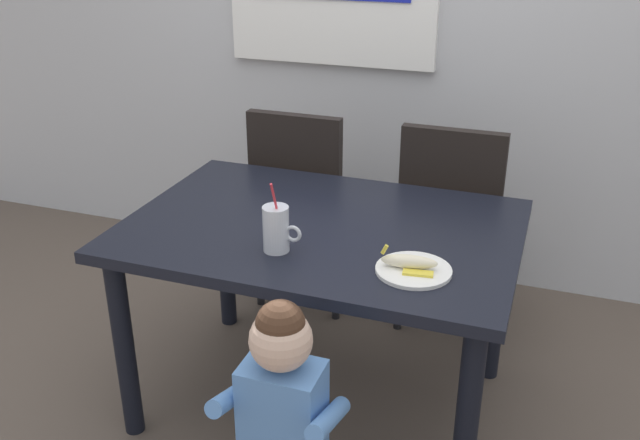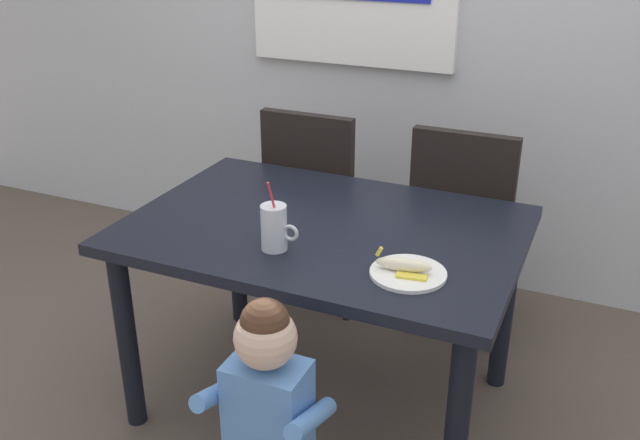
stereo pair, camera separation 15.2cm
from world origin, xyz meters
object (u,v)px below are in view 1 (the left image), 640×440
(dining_chair_right, at_px, (452,216))
(toddler_standing, at_px, (282,401))
(dining_chair_left, at_px, (304,197))
(milk_cup, at_px, (276,231))
(peeled_banana, at_px, (410,262))
(dining_table, at_px, (322,251))
(snack_plate, at_px, (414,270))

(dining_chair_right, relative_size, toddler_standing, 1.15)
(dining_chair_left, height_order, toddler_standing, dining_chair_left)
(dining_chair_right, bearing_deg, milk_cup, 66.20)
(dining_chair_right, relative_size, peeled_banana, 5.51)
(dining_table, xyz_separation_m, peeled_banana, (0.36, -0.23, 0.13))
(milk_cup, bearing_deg, snack_plate, 0.72)
(dining_table, xyz_separation_m, dining_chair_left, (-0.33, 0.69, -0.11))
(dining_table, relative_size, dining_chair_left, 1.40)
(dining_chair_right, xyz_separation_m, snack_plate, (0.03, -0.93, 0.22))
(dining_table, distance_m, dining_chair_right, 0.79)
(toddler_standing, height_order, peeled_banana, toddler_standing)
(milk_cup, bearing_deg, toddler_standing, -66.06)
(dining_chair_left, distance_m, peeled_banana, 1.17)
(milk_cup, relative_size, peeled_banana, 1.41)
(snack_plate, relative_size, peeled_banana, 1.32)
(dining_table, bearing_deg, dining_chair_left, 115.49)
(toddler_standing, xyz_separation_m, snack_plate, (0.25, 0.43, 0.23))
(toddler_standing, bearing_deg, dining_table, 100.24)
(dining_chair_right, relative_size, snack_plate, 4.17)
(dining_chair_left, height_order, dining_chair_right, same)
(milk_cup, relative_size, snack_plate, 1.07)
(dining_table, bearing_deg, snack_plate, -31.57)
(dining_chair_left, bearing_deg, dining_table, 115.49)
(toddler_standing, relative_size, snack_plate, 3.64)
(snack_plate, bearing_deg, peeled_banana, -175.89)
(dining_chair_left, bearing_deg, peeled_banana, 126.90)
(dining_chair_right, height_order, peeled_banana, dining_chair_right)
(dining_table, height_order, dining_chair_right, dining_chair_right)
(dining_table, bearing_deg, toddler_standing, -79.76)
(milk_cup, distance_m, peeled_banana, 0.43)
(dining_chair_left, bearing_deg, toddler_standing, 108.36)
(dining_chair_left, height_order, snack_plate, dining_chair_left)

